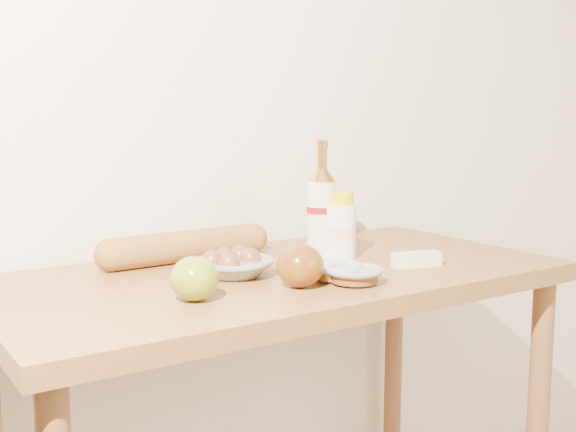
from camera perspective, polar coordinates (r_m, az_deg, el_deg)
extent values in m
cube|color=silver|center=(1.78, -6.49, 10.39)|extent=(3.50, 0.02, 2.60)
cube|color=#A46D35|center=(1.53, -0.62, -5.04)|extent=(1.20, 0.60, 0.04)
cylinder|color=brown|center=(2.18, 8.28, -13.39)|extent=(0.05, 0.05, 0.86)
cylinder|color=beige|center=(1.65, 2.63, -0.28)|extent=(0.07, 0.07, 0.18)
cylinder|color=maroon|center=(1.64, 2.63, 0.52)|extent=(0.08, 0.08, 0.01)
cone|color=gold|center=(1.64, 2.65, 3.26)|extent=(0.07, 0.07, 0.03)
cylinder|color=gold|center=(1.63, 2.66, 4.56)|extent=(0.03, 0.03, 0.05)
cylinder|color=gold|center=(1.63, 2.67, 5.70)|extent=(0.03, 0.03, 0.02)
cylinder|color=white|center=(1.65, 4.09, -1.24)|extent=(0.09, 0.09, 0.12)
cylinder|color=beige|center=(1.65, 4.09, -1.24)|extent=(0.09, 0.09, 0.03)
cylinder|color=yellow|center=(1.64, 4.12, 1.38)|extent=(0.08, 0.08, 0.03)
torus|color=gray|center=(1.47, -4.25, -3.59)|extent=(0.20, 0.20, 0.01)
ellipsoid|color=brown|center=(1.44, -4.71, -3.96)|extent=(0.05, 0.05, 0.06)
ellipsoid|color=brown|center=(1.48, -2.97, -3.60)|extent=(0.05, 0.05, 0.06)
ellipsoid|color=brown|center=(1.50, -5.05, -3.52)|extent=(0.05, 0.05, 0.06)
ellipsoid|color=brown|center=(1.47, -6.02, -3.78)|extent=(0.05, 0.05, 0.06)
ellipsoid|color=brown|center=(1.52, -3.80, -3.33)|extent=(0.05, 0.05, 0.06)
cylinder|color=#AA7334|center=(1.63, -8.07, -2.37)|extent=(0.35, 0.08, 0.07)
sphere|color=#AA7334|center=(1.56, -13.85, -3.02)|extent=(0.07, 0.07, 0.07)
sphere|color=#AA7334|center=(1.71, -2.83, -1.76)|extent=(0.07, 0.07, 0.07)
ellipsoid|color=#9B941F|center=(1.29, -7.40, -4.92)|extent=(0.11, 0.11, 0.08)
cylinder|color=#4D3619|center=(1.29, -7.43, -3.44)|extent=(0.01, 0.01, 0.01)
ellipsoid|color=maroon|center=(1.38, 0.96, -3.94)|extent=(0.10, 0.10, 0.08)
cylinder|color=#50311A|center=(1.37, 0.96, -2.48)|extent=(0.01, 0.01, 0.01)
torus|color=gray|center=(1.41, 5.25, -4.28)|extent=(0.14, 0.14, 0.01)
cylinder|color=brown|center=(1.42, 5.24, -4.74)|extent=(0.11, 0.11, 0.02)
torus|color=#95A29C|center=(1.45, 3.59, -3.93)|extent=(0.12, 0.12, 0.01)
cylinder|color=brown|center=(1.45, 3.59, -4.38)|extent=(0.10, 0.10, 0.02)
cube|color=beige|center=(1.59, 10.13, -3.41)|extent=(0.11, 0.06, 0.03)
cube|color=beige|center=(1.59, 10.13, -3.41)|extent=(0.06, 0.05, 0.03)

